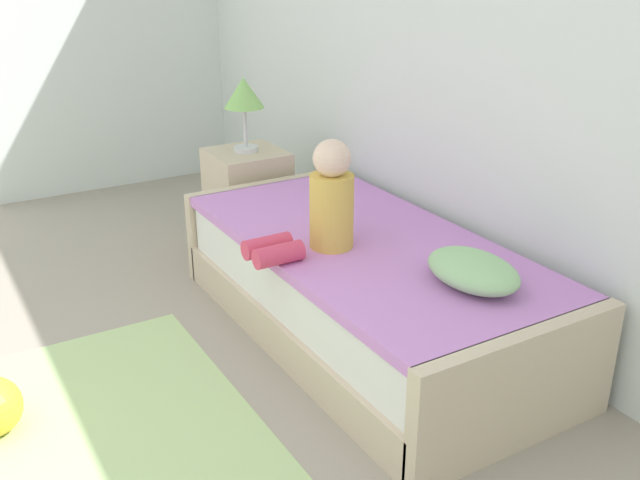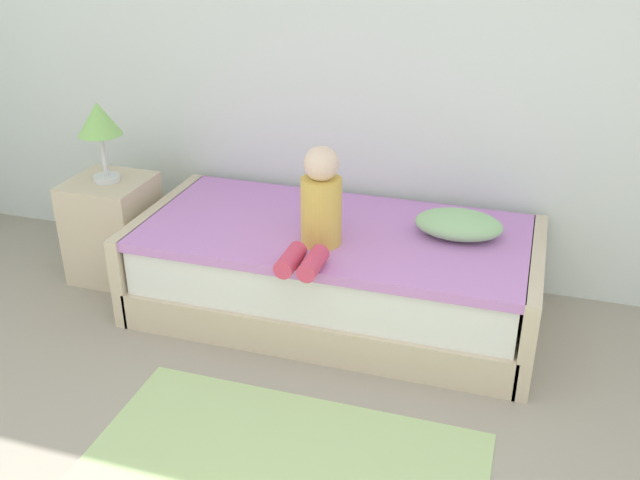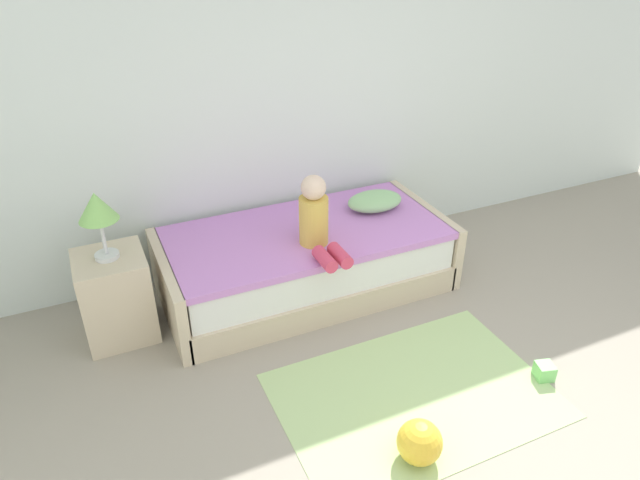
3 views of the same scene
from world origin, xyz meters
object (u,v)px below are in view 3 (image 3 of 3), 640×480
child_figure (317,219)px  pillow (375,201)px  nightstand (116,296)px  bed (306,260)px  toy_ball (420,442)px  toy_block (544,371)px  table_lamp (97,210)px

child_figure → pillow: child_figure is taller
nightstand → bed: bearing=-1.0°
pillow → toy_ball: bearing=-111.7°
bed → toy_block: (0.94, -1.50, -0.19)m
nightstand → child_figure: (1.33, -0.25, 0.40)m
table_lamp → toy_ball: 2.28m
nightstand → child_figure: child_figure is taller
bed → nightstand: 1.35m
table_lamp → toy_block: 2.89m
bed → nightstand: nightstand is taller
pillow → table_lamp: bearing=-177.8°
nightstand → toy_block: bearing=-33.6°
bed → table_lamp: (-1.35, 0.02, 0.69)m
nightstand → table_lamp: bearing=180.0°
pillow → toy_block: (0.32, -1.60, -0.51)m
bed → pillow: (0.62, 0.10, 0.32)m
nightstand → toy_ball: nightstand is taller
bed → child_figure: 0.51m
bed → toy_ball: (-0.09, -1.69, -0.13)m
pillow → toy_ball: pillow is taller
child_figure → table_lamp: bearing=169.3°
child_figure → toy_block: child_figure is taller
table_lamp → toy_block: table_lamp is taller
pillow → toy_ball: size_ratio=1.84×
table_lamp → pillow: size_ratio=1.02×
bed → pillow: bearing=9.1°
child_figure → toy_ball: child_figure is taller
nightstand → child_figure: size_ratio=1.18×
child_figure → toy_ball: size_ratio=2.13×
table_lamp → toy_ball: bearing=-53.6°
bed → child_figure: size_ratio=4.14×
pillow → toy_ball: 1.97m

